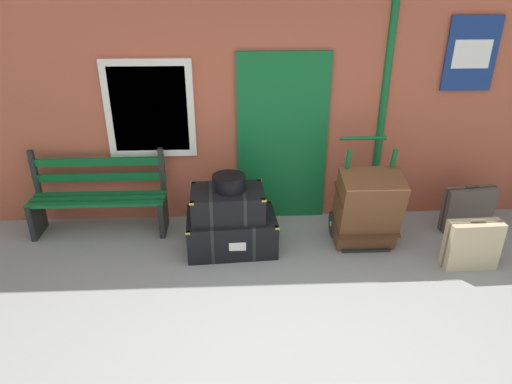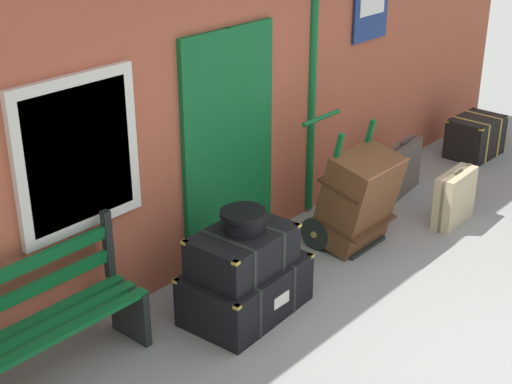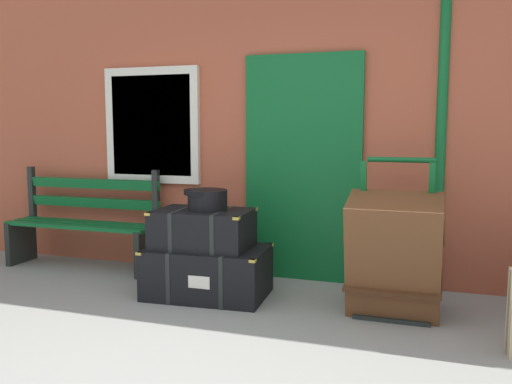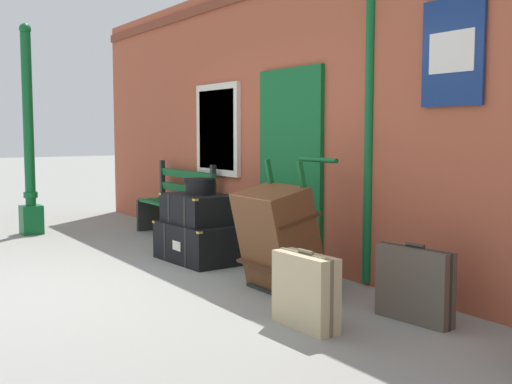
% 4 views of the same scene
% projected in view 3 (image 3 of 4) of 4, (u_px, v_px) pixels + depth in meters
% --- Properties ---
extents(brick_facade, '(10.40, 0.35, 3.20)m').
position_uv_depth(brick_facade, '(295.00, 110.00, 5.15)').
color(brick_facade, '#AD5138').
rests_on(brick_facade, ground).
extents(platform_bench, '(1.60, 0.43, 1.01)m').
position_uv_depth(platform_bench, '(84.00, 224.00, 5.54)').
color(platform_bench, '#0F5B28').
rests_on(platform_bench, ground).
extents(steamer_trunk_base, '(1.05, 0.71, 0.43)m').
position_uv_depth(steamer_trunk_base, '(208.00, 272.00, 4.60)').
color(steamer_trunk_base, black).
rests_on(steamer_trunk_base, ground).
extents(steamer_trunk_middle, '(0.83, 0.58, 0.33)m').
position_uv_depth(steamer_trunk_middle, '(203.00, 229.00, 4.57)').
color(steamer_trunk_middle, black).
rests_on(steamer_trunk_middle, steamer_trunk_base).
extents(round_hatbox, '(0.37, 0.35, 0.17)m').
position_uv_depth(round_hatbox, '(207.00, 198.00, 4.54)').
color(round_hatbox, black).
rests_on(round_hatbox, steamer_trunk_middle).
extents(porters_trolley, '(0.71, 0.63, 1.19)m').
position_uv_depth(porters_trolley, '(395.00, 276.00, 4.25)').
color(porters_trolley, black).
rests_on(porters_trolley, ground).
extents(large_brown_trunk, '(0.70, 0.62, 0.96)m').
position_uv_depth(large_brown_trunk, '(394.00, 255.00, 4.06)').
color(large_brown_trunk, brown).
rests_on(large_brown_trunk, ground).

